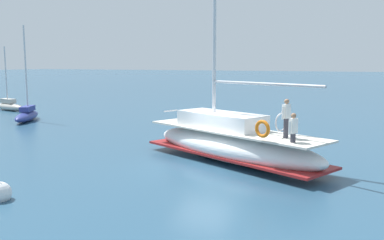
# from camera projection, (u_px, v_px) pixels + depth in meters

# --- Properties ---
(ground_plane) EXTENTS (400.00, 400.00, 0.00)m
(ground_plane) POSITION_uv_depth(u_px,v_px,m) (202.00, 165.00, 18.39)
(ground_plane) COLOR #284C66
(main_sailboat) EXTENTS (6.09, 9.75, 12.66)m
(main_sailboat) POSITION_uv_depth(u_px,v_px,m) (231.00, 142.00, 18.98)
(main_sailboat) COLOR white
(main_sailboat) RESTS_ON ground
(moored_sloop_far) EXTENTS (1.91, 4.40, 5.91)m
(moored_sloop_far) POSITION_uv_depth(u_px,v_px,m) (9.00, 105.00, 39.22)
(moored_sloop_far) COLOR #B7B2A8
(moored_sloop_far) RESTS_ON ground
(moored_ketch_distant) EXTENTS (4.50, 3.12, 7.25)m
(moored_ketch_distant) POSITION_uv_depth(u_px,v_px,m) (27.00, 114.00, 32.13)
(moored_ketch_distant) COLOR navy
(moored_ketch_distant) RESTS_ON ground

